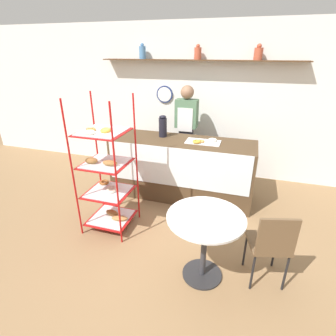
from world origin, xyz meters
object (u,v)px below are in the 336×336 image
cafe_table (205,232)px  person_worker (186,130)px  pastry_rack (107,177)px  coffee_carafe (163,126)px  cafe_chair (272,243)px  donut_tray_counter (204,141)px

cafe_table → person_worker: bearing=108.6°
pastry_rack → coffee_carafe: size_ratio=5.10×
pastry_rack → cafe_table: bearing=-20.2°
cafe_chair → coffee_carafe: bearing=-59.9°
cafe_table → pastry_rack: bearing=159.8°
cafe_table → donut_tray_counter: size_ratio=1.49×
pastry_rack → person_worker: 1.85m
person_worker → coffee_carafe: bearing=-117.5°
coffee_carafe → pastry_rack: bearing=-105.8°
pastry_rack → donut_tray_counter: 1.54m
cafe_table → cafe_chair: (0.64, 0.08, -0.04)m
pastry_rack → donut_tray_counter: (1.03, 1.12, 0.22)m
person_worker → coffee_carafe: 0.60m
donut_tray_counter → pastry_rack: bearing=-132.6°
pastry_rack → cafe_chair: (2.00, -0.42, -0.22)m
person_worker → cafe_chair: bearing=-57.2°
cafe_table → cafe_chair: size_ratio=0.89×
person_worker → cafe_chair: (1.39, -2.15, -0.42)m
donut_tray_counter → cafe_table: bearing=-78.4°
pastry_rack → person_worker: (0.61, 1.73, 0.20)m
pastry_rack → donut_tray_counter: bearing=47.4°
coffee_carafe → donut_tray_counter: (0.68, -0.11, -0.15)m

